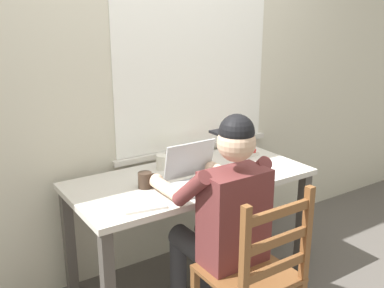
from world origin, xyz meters
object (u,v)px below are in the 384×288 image
(seated_person, at_px, (222,214))
(book_stack_main, at_px, (195,160))
(coffee_mug_white, at_px, (163,162))
(desk, at_px, (191,191))
(computer_mouse, at_px, (244,174))
(wooden_chair, at_px, (255,276))
(laptop, at_px, (198,175))
(coffee_mug_dark, at_px, (145,180))
(book_stack_side, at_px, (242,152))

(seated_person, height_order, book_stack_main, seated_person)
(coffee_mug_white, relative_size, book_stack_main, 0.54)
(desk, relative_size, computer_mouse, 14.71)
(wooden_chair, relative_size, laptop, 2.84)
(wooden_chair, distance_m, coffee_mug_white, 0.96)
(laptop, distance_m, coffee_mug_dark, 0.30)
(desk, xyz_separation_m, coffee_mug_dark, (-0.31, -0.01, 0.15))
(desk, bearing_deg, seated_person, -101.20)
(seated_person, height_order, book_stack_side, seated_person)
(laptop, xyz_separation_m, coffee_mug_dark, (-0.28, 0.11, -0.01))
(seated_person, xyz_separation_m, coffee_mug_dark, (-0.23, 0.41, 0.11))
(coffee_mug_dark, bearing_deg, book_stack_main, 19.61)
(wooden_chair, distance_m, book_stack_side, 1.07)
(computer_mouse, bearing_deg, wooden_chair, -123.92)
(desk, distance_m, wooden_chair, 0.73)
(seated_person, relative_size, coffee_mug_dark, 10.61)
(desk, distance_m, computer_mouse, 0.34)
(desk, relative_size, book_stack_main, 6.92)
(desk, xyz_separation_m, coffee_mug_white, (-0.08, 0.20, 0.15))
(laptop, xyz_separation_m, book_stack_main, (0.16, 0.27, -0.02))
(desk, relative_size, seated_person, 1.19)
(laptop, height_order, coffee_mug_white, laptop)
(desk, height_order, book_stack_side, book_stack_side)
(laptop, height_order, book_stack_main, laptop)
(computer_mouse, xyz_separation_m, coffee_mug_white, (-0.34, 0.39, 0.03))
(laptop, bearing_deg, coffee_mug_white, 97.58)
(seated_person, bearing_deg, laptop, 80.75)
(seated_person, bearing_deg, desk, 78.80)
(coffee_mug_dark, distance_m, book_stack_main, 0.47)
(computer_mouse, xyz_separation_m, coffee_mug_dark, (-0.58, 0.18, 0.03))
(laptop, distance_m, computer_mouse, 0.31)
(computer_mouse, relative_size, book_stack_side, 0.48)
(computer_mouse, height_order, coffee_mug_dark, coffee_mug_dark)
(seated_person, xyz_separation_m, coffee_mug_white, (0.00, 0.62, 0.11))
(desk, distance_m, book_stack_main, 0.24)
(computer_mouse, xyz_separation_m, book_stack_main, (-0.13, 0.33, 0.02))
(book_stack_side, bearing_deg, book_stack_main, 178.08)
(desk, height_order, coffee_mug_white, coffee_mug_white)
(wooden_chair, distance_m, laptop, 0.67)
(book_stack_side, bearing_deg, desk, -165.23)
(laptop, bearing_deg, coffee_mug_dark, 157.78)
(computer_mouse, distance_m, book_stack_side, 0.41)
(wooden_chair, relative_size, book_stack_side, 4.52)
(seated_person, distance_m, coffee_mug_white, 0.63)
(coffee_mug_dark, bearing_deg, computer_mouse, -16.87)
(coffee_mug_dark, bearing_deg, desk, 1.93)
(book_stack_main, bearing_deg, coffee_mug_dark, -160.39)
(desk, bearing_deg, coffee_mug_dark, -178.07)
(computer_mouse, relative_size, coffee_mug_dark, 0.86)
(coffee_mug_white, xyz_separation_m, book_stack_main, (0.21, -0.06, -0.01))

